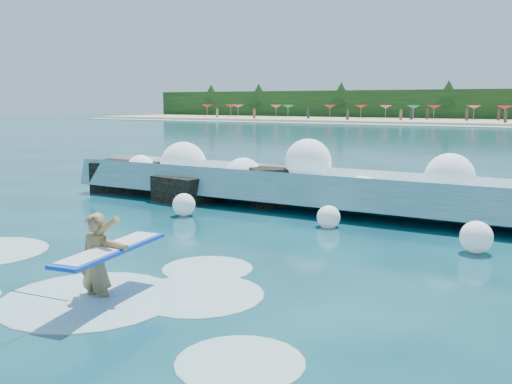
# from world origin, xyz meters

# --- Properties ---
(ground) EXTENTS (200.00, 200.00, 0.00)m
(ground) POSITION_xyz_m (0.00, 0.00, 0.00)
(ground) COLOR #072C3A
(ground) RESTS_ON ground
(breaking_wave) EXTENTS (17.30, 2.73, 1.49)m
(breaking_wave) POSITION_xyz_m (1.26, 6.84, 0.52)
(breaking_wave) COLOR teal
(breaking_wave) RESTS_ON ground
(rock_cluster) EXTENTS (8.27, 3.18, 1.32)m
(rock_cluster) POSITION_xyz_m (-3.67, 6.59, 0.42)
(rock_cluster) COLOR black
(rock_cluster) RESTS_ON ground
(surfer_with_board) EXTENTS (1.02, 2.87, 1.67)m
(surfer_with_board) POSITION_xyz_m (1.04, -2.04, 0.61)
(surfer_with_board) COLOR olive
(surfer_with_board) RESTS_ON ground
(wave_spray) EXTENTS (14.58, 4.21, 2.05)m
(wave_spray) POSITION_xyz_m (1.17, 6.71, 0.95)
(wave_spray) COLOR white
(wave_spray) RESTS_ON ground
(surf_foam) EXTENTS (9.30, 5.37, 0.14)m
(surf_foam) POSITION_xyz_m (0.15, -1.69, 0.00)
(surf_foam) COLOR silver
(surf_foam) RESTS_ON ground
(beachgoers) EXTENTS (94.67, 13.67, 1.90)m
(beachgoers) POSITION_xyz_m (-4.31, 74.98, 1.07)
(beachgoers) COLOR #3F332D
(beachgoers) RESTS_ON ground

